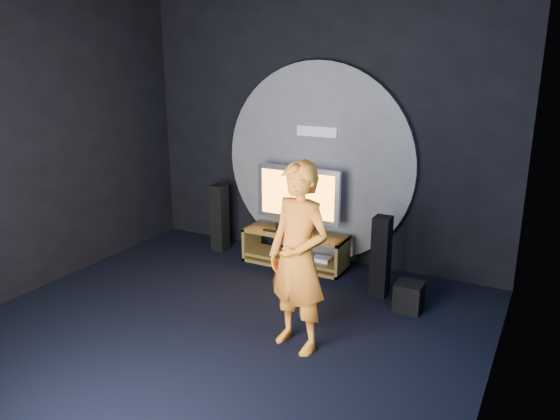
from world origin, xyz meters
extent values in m
plane|color=black|center=(0.00, 0.00, 0.00)|extent=(5.00, 5.00, 0.00)
cube|color=black|center=(0.00, 2.50, 1.75)|extent=(5.00, 0.04, 3.50)
cube|color=black|center=(-2.50, 0.00, 1.75)|extent=(0.04, 5.00, 3.50)
cube|color=black|center=(2.50, 0.00, 1.75)|extent=(0.04, 5.00, 3.50)
cylinder|color=#515156|center=(0.00, 2.44, 1.30)|extent=(2.60, 0.08, 2.60)
cube|color=white|center=(0.00, 2.39, 1.72)|extent=(0.55, 0.03, 0.13)
cube|color=brown|center=(-0.12, 2.05, 0.43)|extent=(1.36, 0.45, 0.04)
cube|color=brown|center=(-0.12, 2.05, 0.10)|extent=(1.32, 0.42, 0.04)
cube|color=brown|center=(-0.79, 2.05, 0.23)|extent=(0.04, 0.45, 0.45)
cube|color=brown|center=(0.54, 2.05, 0.23)|extent=(0.04, 0.45, 0.45)
cube|color=brown|center=(-0.12, 2.05, 0.27)|extent=(0.03, 0.40, 0.29)
cube|color=brown|center=(-0.12, 2.05, 0.02)|extent=(1.36, 0.45, 0.04)
cube|color=silver|center=(0.26, 2.05, 0.14)|extent=(0.22, 0.16, 0.05)
cube|color=silver|center=(-0.12, 2.12, 0.47)|extent=(0.36, 0.22, 0.04)
cylinder|color=silver|center=(-0.12, 2.12, 0.54)|extent=(0.07, 0.07, 0.10)
cube|color=silver|center=(-0.12, 2.12, 0.94)|extent=(1.14, 0.06, 0.71)
cube|color=orange|center=(-0.12, 2.09, 0.94)|extent=(1.02, 0.01, 0.58)
cube|color=black|center=(-0.12, 1.95, 0.53)|extent=(0.40, 0.15, 0.15)
cube|color=black|center=(-0.44, 1.93, 0.46)|extent=(0.18, 0.05, 0.02)
cube|color=black|center=(-1.31, 2.06, 0.47)|extent=(0.19, 0.21, 0.94)
cube|color=black|center=(1.14, 1.67, 0.47)|extent=(0.19, 0.21, 0.94)
cube|color=black|center=(1.54, 1.45, 0.16)|extent=(0.29, 0.29, 0.32)
imported|color=orange|center=(0.81, 0.22, 0.90)|extent=(0.74, 0.59, 1.79)
camera|label=1|loc=(2.83, -3.96, 2.71)|focal=35.00mm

